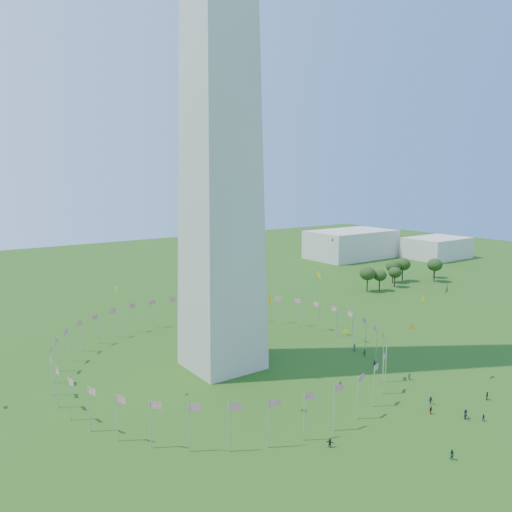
# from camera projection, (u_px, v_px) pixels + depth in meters

# --- Properties ---
(ground) EXTENTS (600.00, 600.00, 0.00)m
(ground) POSITION_uv_depth(u_px,v_px,m) (374.00, 454.00, 86.22)
(ground) COLOR #1F4811
(ground) RESTS_ON ground
(washington_monument) EXTENTS (16.80, 16.80, 169.00)m
(washington_monument) POSITION_uv_depth(u_px,v_px,m) (218.00, 11.00, 112.91)
(washington_monument) COLOR beige
(washington_monument) RESTS_ON ground
(flag_ring) EXTENTS (80.24, 80.24, 9.00)m
(flag_ring) POSITION_uv_depth(u_px,v_px,m) (222.00, 349.00, 125.70)
(flag_ring) COLOR silver
(flag_ring) RESTS_ON ground
(gov_building_east_a) EXTENTS (50.00, 30.00, 16.00)m
(gov_building_east_a) POSITION_uv_depth(u_px,v_px,m) (351.00, 244.00, 291.45)
(gov_building_east_a) COLOR beige
(gov_building_east_a) RESTS_ON ground
(gov_building_east_b) EXTENTS (35.00, 25.00, 12.00)m
(gov_building_east_b) POSITION_uv_depth(u_px,v_px,m) (437.00, 248.00, 290.56)
(gov_building_east_b) COLOR beige
(gov_building_east_b) RESTS_ON ground
(crowd) EXTENTS (81.72, 78.55, 2.01)m
(crowd) POSITION_uv_depth(u_px,v_px,m) (409.00, 431.00, 92.17)
(crowd) COLOR #1E2648
(crowd) RESTS_ON ground
(kites_aloft) EXTENTS (123.58, 80.88, 41.71)m
(kites_aloft) POSITION_uv_depth(u_px,v_px,m) (365.00, 289.00, 111.40)
(kites_aloft) COLOR yellow
(kites_aloft) RESTS_ON ground
(tree_line_east) EXTENTS (53.29, 16.00, 10.59)m
(tree_line_east) POSITION_uv_depth(u_px,v_px,m) (402.00, 274.00, 219.61)
(tree_line_east) COLOR #2A4B19
(tree_line_east) RESTS_ON ground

